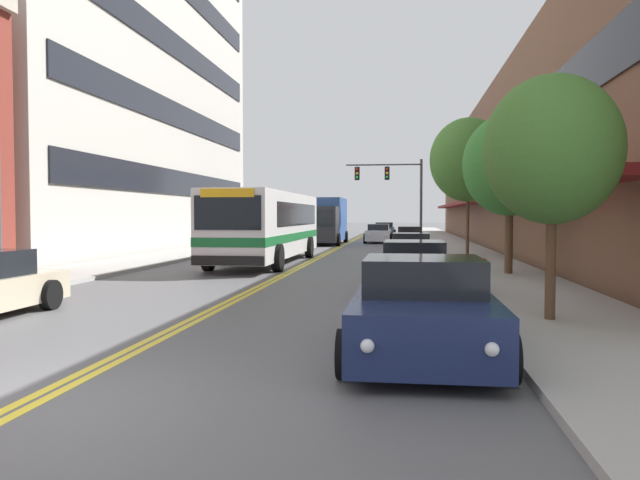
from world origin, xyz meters
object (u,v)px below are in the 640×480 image
Objects in this scene: street_tree_right_mid at (510,165)px; car_silver_parked_left_near at (271,238)px; car_slate_blue_moving_second at (384,230)px; street_lamp_left_near at (8,74)px; car_beige_parked_right_far at (411,249)px; city_bus at (268,224)px; car_red_parked_right_end at (410,237)px; car_white_moving_lead at (378,234)px; street_tree_right_near at (552,150)px; car_charcoal_parked_right_mid at (414,271)px; fire_hydrant at (483,275)px; traffic_signal_mast at (394,184)px; car_navy_parked_right_foreground at (423,312)px; street_tree_right_far at (468,160)px; box_truck at (324,220)px.

car_silver_parked_left_near is at bearing 123.65° from street_tree_right_mid.
street_lamp_left_near reaches higher than car_slate_blue_moving_second.
street_lamp_left_near is (-9.30, -13.71, 4.67)m from car_beige_parked_right_far.
car_red_parked_right_end is at bearing 67.55° from city_bus.
car_white_moving_lead is (3.91, 19.53, -1.02)m from city_bus.
street_tree_right_near is (4.48, -33.71, 2.56)m from car_white_moving_lead.
car_white_moving_lead is 34.11m from street_tree_right_near.
street_tree_right_mid reaches higher than car_charcoal_parked_right_mid.
fire_hydrant is at bearing -53.38° from city_bus.
car_charcoal_parked_right_mid is at bearing -88.12° from traffic_signal_mast.
car_charcoal_parked_right_mid reaches higher than car_white_moving_lead.
car_navy_parked_right_foreground is 6.95m from fire_hydrant.
street_tree_right_far is at bearing 79.42° from car_charcoal_parked_right_mid.
fire_hydrant is at bearing -105.54° from street_tree_right_mid.
traffic_signal_mast is 1.33× the size of street_tree_right_near.
street_tree_right_far is at bearing -75.44° from car_red_parked_right_end.
car_navy_parked_right_foreground is at bearing -80.45° from box_truck.
city_bus is at bearing 126.62° from fire_hydrant.
street_tree_right_near is 5.19× the size of fire_hydrant.
car_beige_parked_right_far is 17.27m from traffic_signal_mast.
street_lamp_left_near reaches higher than car_silver_parked_left_near.
street_lamp_left_near is 21.07m from street_tree_right_far.
street_tree_right_near is (3.32, -32.07, -0.97)m from traffic_signal_mast.
car_silver_parked_left_near is 28.98m from street_tree_right_near.
car_silver_parked_left_near is 0.72× the size of street_tree_right_far.
street_tree_right_far is (2.65, -10.20, 4.06)m from car_red_parked_right_end.
car_navy_parked_right_foreground is 4.52m from street_tree_right_near.
street_lamp_left_near reaches higher than traffic_signal_mast.
traffic_signal_mast is (-1.06, 3.08, 3.59)m from car_red_parked_right_end.
city_bus is 2.74× the size of street_tree_right_near.
box_truck is (-3.70, -15.58, 1.01)m from car_slate_blue_moving_second.
city_bus is 11.95m from car_charcoal_parked_right_mid.
car_beige_parked_right_far is at bearing -86.67° from traffic_signal_mast.
street_lamp_left_near reaches higher than city_bus.
box_truck is 28.62m from fire_hydrant.
car_navy_parked_right_foreground is 0.80× the size of street_tree_right_mid.
street_lamp_left_near is 14.64m from street_tree_right_mid.
street_tree_right_mid reaches higher than box_truck.
car_beige_parked_right_far is at bearing 98.76° from street_tree_right_near.
car_charcoal_parked_right_mid is 6.80m from street_tree_right_mid.
fire_hydrant is (10.93, 2.38, -4.70)m from street_lamp_left_near.
car_beige_parked_right_far is (0.04, 18.08, -0.07)m from car_navy_parked_right_foreground.
city_bus is at bearing 109.38° from car_navy_parked_right_foreground.
car_navy_parked_right_foreground is at bearing -86.72° from car_white_moving_lead.
car_silver_parked_left_near is 14.42m from street_tree_right_far.
car_charcoal_parked_right_mid is at bearing -90.28° from car_beige_parked_right_far.
car_slate_blue_moving_second is at bearing 99.71° from street_tree_right_far.
car_navy_parked_right_foreground is 0.94× the size of car_red_parked_right_end.
car_silver_parked_left_near is 0.61× the size of box_truck.
car_beige_parked_right_far is at bearing -90.32° from car_red_parked_right_end.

